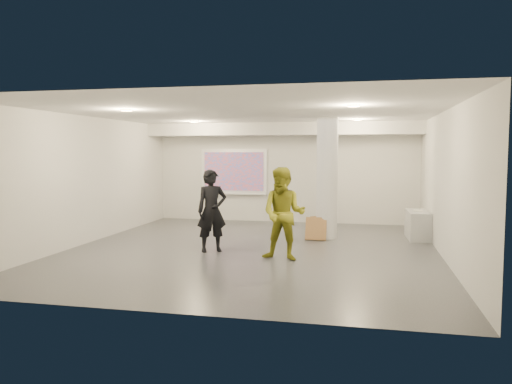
% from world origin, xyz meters
% --- Properties ---
extents(floor, '(8.00, 9.00, 0.01)m').
position_xyz_m(floor, '(0.00, 0.00, 0.00)').
color(floor, '#3A3C42').
rests_on(floor, ground).
extents(ceiling, '(8.00, 9.00, 0.01)m').
position_xyz_m(ceiling, '(0.00, 0.00, 3.00)').
color(ceiling, white).
rests_on(ceiling, floor).
extents(wall_back, '(8.00, 0.01, 3.00)m').
position_xyz_m(wall_back, '(0.00, 4.50, 1.50)').
color(wall_back, silver).
rests_on(wall_back, floor).
extents(wall_front, '(8.00, 0.01, 3.00)m').
position_xyz_m(wall_front, '(0.00, -4.50, 1.50)').
color(wall_front, silver).
rests_on(wall_front, floor).
extents(wall_left, '(0.01, 9.00, 3.00)m').
position_xyz_m(wall_left, '(-4.00, 0.00, 1.50)').
color(wall_left, silver).
rests_on(wall_left, floor).
extents(wall_right, '(0.01, 9.00, 3.00)m').
position_xyz_m(wall_right, '(4.00, 0.00, 1.50)').
color(wall_right, silver).
rests_on(wall_right, floor).
extents(soffit_band, '(8.00, 1.10, 0.36)m').
position_xyz_m(soffit_band, '(0.00, 3.95, 2.82)').
color(soffit_band, silver).
rests_on(soffit_band, ceiling).
extents(downlight_nw, '(0.22, 0.22, 0.02)m').
position_xyz_m(downlight_nw, '(-2.20, 2.50, 2.98)').
color(downlight_nw, '#E6B37E').
rests_on(downlight_nw, ceiling).
extents(downlight_ne, '(0.22, 0.22, 0.02)m').
position_xyz_m(downlight_ne, '(2.20, 2.50, 2.98)').
color(downlight_ne, '#E6B37E').
rests_on(downlight_ne, ceiling).
extents(downlight_sw, '(0.22, 0.22, 0.02)m').
position_xyz_m(downlight_sw, '(-2.20, -1.50, 2.98)').
color(downlight_sw, '#E6B37E').
rests_on(downlight_sw, ceiling).
extents(downlight_se, '(0.22, 0.22, 0.02)m').
position_xyz_m(downlight_se, '(2.20, -1.50, 2.98)').
color(downlight_se, '#E6B37E').
rests_on(downlight_se, ceiling).
extents(column, '(0.52, 0.52, 3.00)m').
position_xyz_m(column, '(1.50, 1.80, 1.50)').
color(column, silver).
rests_on(column, floor).
extents(projection_screen, '(2.10, 0.13, 1.42)m').
position_xyz_m(projection_screen, '(-1.60, 4.45, 1.53)').
color(projection_screen, white).
rests_on(projection_screen, wall_back).
extents(credenza, '(0.55, 1.21, 0.69)m').
position_xyz_m(credenza, '(3.72, 2.21, 0.35)').
color(credenza, '#9A9D9F').
rests_on(credenza, floor).
extents(papers_stack, '(0.24, 0.30, 0.02)m').
position_xyz_m(papers_stack, '(3.73, 2.28, 0.70)').
color(papers_stack, silver).
rests_on(papers_stack, credenza).
extents(cardboard_back, '(0.54, 0.36, 0.55)m').
position_xyz_m(cardboard_back, '(1.36, 1.80, 0.28)').
color(cardboard_back, olive).
rests_on(cardboard_back, floor).
extents(cardboard_front, '(0.52, 0.23, 0.56)m').
position_xyz_m(cardboard_front, '(1.26, 1.51, 0.28)').
color(cardboard_front, olive).
rests_on(cardboard_front, floor).
extents(woman, '(0.78, 0.70, 1.78)m').
position_xyz_m(woman, '(-0.80, -0.39, 0.89)').
color(woman, black).
rests_on(woman, floor).
extents(man, '(0.97, 0.79, 1.86)m').
position_xyz_m(man, '(0.85, -0.89, 0.93)').
color(man, olive).
rests_on(man, floor).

